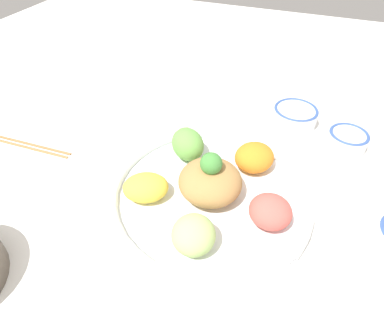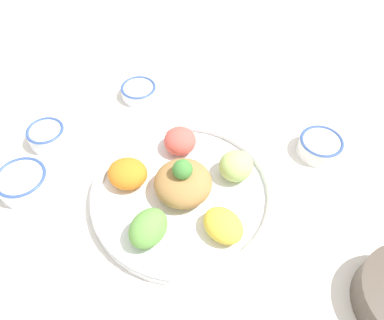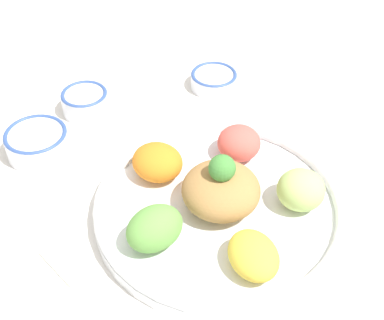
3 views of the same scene
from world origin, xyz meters
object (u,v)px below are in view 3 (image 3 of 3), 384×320
sauce_bowl_red (214,79)px  salad_platter (220,202)px  sauce_bowl_dark (85,101)px  rice_bowl_plain (37,142)px  serving_spoon_main (42,251)px

sauce_bowl_red → salad_platter: bearing=-175.5°
sauce_bowl_dark → rice_bowl_plain: rice_bowl_plain is taller
sauce_bowl_red → serving_spoon_main: 0.49m
sauce_bowl_red → sauce_bowl_dark: size_ratio=1.06×
sauce_bowl_dark → rice_bowl_plain: (-0.12, 0.05, 0.00)m
sauce_bowl_dark → sauce_bowl_red: bearing=-66.8°
salad_platter → rice_bowl_plain: bearing=70.1°
salad_platter → serving_spoon_main: 0.27m
sauce_bowl_dark → rice_bowl_plain: bearing=156.5°
sauce_bowl_red → rice_bowl_plain: (-0.23, 0.29, 0.01)m
salad_platter → sauce_bowl_dark: size_ratio=4.42×
salad_platter → rice_bowl_plain: (0.12, 0.32, -0.00)m
salad_platter → serving_spoon_main: salad_platter is taller
salad_platter → serving_spoon_main: bearing=110.8°
sauce_bowl_red → serving_spoon_main: (-0.44, 0.22, -0.02)m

